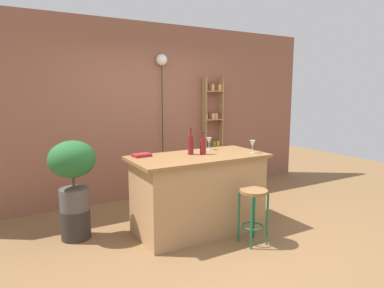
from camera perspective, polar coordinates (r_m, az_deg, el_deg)
name	(u,v)px	position (r m, az deg, el deg)	size (l,w,h in m)	color
ground	(211,238)	(4.18, 3.28, -15.54)	(12.00, 12.00, 0.00)	brown
back_wall	(146,112)	(5.55, -7.70, 5.43)	(6.40, 0.10, 2.80)	#8C5642
kitchen_counter	(198,193)	(4.25, 1.10, -8.20)	(1.68, 0.82, 0.95)	tan
bar_stool	(253,204)	(3.94, 10.32, -9.93)	(0.32, 0.32, 0.63)	#196642
spice_shelf	(213,130)	(6.02, 3.50, 2.44)	(0.37, 0.14, 1.98)	#A87F51
plant_stool	(76,224)	(4.33, -19.03, -12.62)	(0.34, 0.34, 0.35)	#2D2823
potted_plant	(73,168)	(4.13, -19.51, -3.77)	(0.54, 0.48, 0.82)	#514C47
bottle_olive_oil	(203,146)	(4.18, 1.87, -0.33)	(0.08, 0.08, 0.28)	maroon
bottle_soda_blue	(191,144)	(4.16, -0.22, -0.07)	(0.07, 0.07, 0.33)	maroon
wine_glass_left	(209,141)	(4.51, 2.86, 0.50)	(0.07, 0.07, 0.16)	silver
wine_glass_center	(252,144)	(4.33, 10.17, 0.02)	(0.07, 0.07, 0.16)	silver
cookbook	(142,155)	(4.10, -8.49, -1.87)	(0.21, 0.15, 0.04)	maroon
pendant_globe_light	(162,63)	(5.55, -5.14, 13.39)	(0.18, 0.18, 2.31)	black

